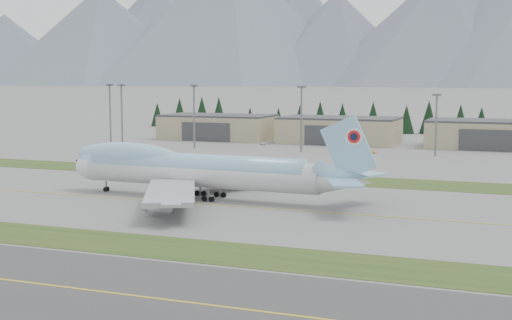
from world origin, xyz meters
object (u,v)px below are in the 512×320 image
at_px(hangar_left, 218,127).
at_px(service_vehicle_a, 263,145).
at_px(boeing_747_freighter, 197,170).
at_px(service_vehicle_b, 371,153).
at_px(hangar_right, 492,134).
at_px(hangar_center, 340,130).

height_order(hangar_left, service_vehicle_a, hangar_left).
relative_size(boeing_747_freighter, service_vehicle_b, 21.55).
distance_m(service_vehicle_a, service_vehicle_b, 50.33).
bearing_deg(hangar_right, hangar_center, 180.00).
xyz_separation_m(hangar_left, service_vehicle_b, (75.63, -35.09, -5.39)).
bearing_deg(hangar_right, service_vehicle_b, -138.29).
xyz_separation_m(hangar_right, service_vehicle_a, (-86.94, -18.65, -5.39)).
bearing_deg(boeing_747_freighter, service_vehicle_a, 105.89).
xyz_separation_m(hangar_center, hangar_right, (60.00, 0.00, 0.00)).
relative_size(boeing_747_freighter, hangar_center, 1.55).
relative_size(service_vehicle_a, service_vehicle_b, 0.92).
height_order(hangar_left, hangar_center, same).
xyz_separation_m(boeing_747_freighter, service_vehicle_b, (17.29, 108.49, -6.50)).
bearing_deg(service_vehicle_b, service_vehicle_a, 88.67).
bearing_deg(service_vehicle_b, hangar_center, 48.19).
relative_size(hangar_right, service_vehicle_b, 13.89).
xyz_separation_m(boeing_747_freighter, hangar_center, (-3.34, 143.58, -1.11)).
height_order(boeing_747_freighter, service_vehicle_a, boeing_747_freighter).
height_order(hangar_left, hangar_right, same).
bearing_deg(hangar_center, hangar_left, 180.00).
height_order(hangar_center, hangar_right, same).
distance_m(hangar_left, service_vehicle_b, 83.55).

